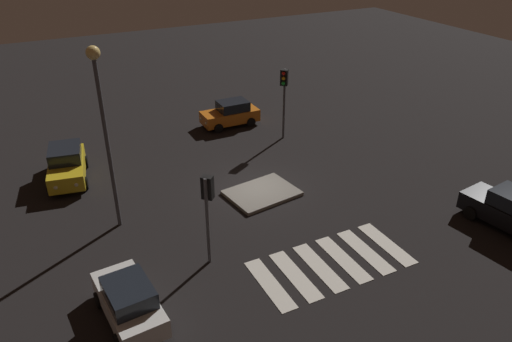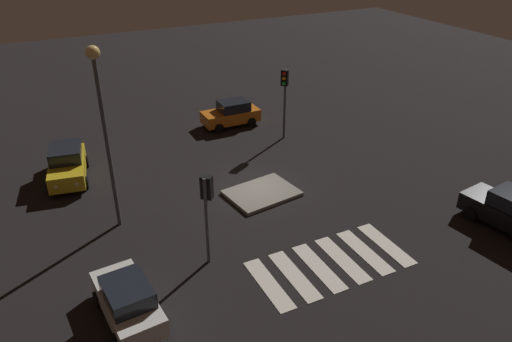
{
  "view_description": "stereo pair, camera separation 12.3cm",
  "coord_description": "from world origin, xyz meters",
  "px_view_note": "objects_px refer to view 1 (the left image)",
  "views": [
    {
      "loc": [
        -9.91,
        -19.69,
        12.81
      ],
      "look_at": [
        0.0,
        0.0,
        1.0
      ],
      "focal_mm": 34.24,
      "sensor_mm": 36.0,
      "label": 1
    },
    {
      "loc": [
        -9.8,
        -19.75,
        12.81
      ],
      "look_at": [
        0.0,
        0.0,
        1.0
      ],
      "focal_mm": 34.24,
      "sensor_mm": 36.0,
      "label": 2
    }
  ],
  "objects_px": {
    "traffic_light_south": "(208,198)",
    "car_black": "(510,210)",
    "traffic_light_north": "(284,87)",
    "traffic_island": "(262,193)",
    "street_lamp": "(102,111)",
    "car_yellow": "(67,164)",
    "car_orange": "(231,114)",
    "car_white": "(129,301)"
  },
  "relations": [
    {
      "from": "car_black",
      "to": "traffic_island",
      "type": "bearing_deg",
      "value": 41.25
    },
    {
      "from": "car_orange",
      "to": "street_lamp",
      "type": "relative_size",
      "value": 0.47
    },
    {
      "from": "car_white",
      "to": "car_orange",
      "type": "bearing_deg",
      "value": -40.42
    },
    {
      "from": "car_yellow",
      "to": "traffic_light_north",
      "type": "distance_m",
      "value": 13.14
    },
    {
      "from": "traffic_island",
      "to": "traffic_light_north",
      "type": "height_order",
      "value": "traffic_light_north"
    },
    {
      "from": "car_black",
      "to": "traffic_light_north",
      "type": "xyz_separation_m",
      "value": [
        -4.36,
        13.11,
        2.52
      ]
    },
    {
      "from": "traffic_island",
      "to": "traffic_light_south",
      "type": "bearing_deg",
      "value": -139.3
    },
    {
      "from": "car_orange",
      "to": "street_lamp",
      "type": "xyz_separation_m",
      "value": [
        -9.4,
        -8.49,
        4.75
      ]
    },
    {
      "from": "car_yellow",
      "to": "car_orange",
      "type": "height_order",
      "value": "car_yellow"
    },
    {
      "from": "car_yellow",
      "to": "traffic_island",
      "type": "bearing_deg",
      "value": 63.93
    },
    {
      "from": "traffic_light_north",
      "to": "car_white",
      "type": "bearing_deg",
      "value": -6.4
    },
    {
      "from": "traffic_island",
      "to": "car_orange",
      "type": "relative_size",
      "value": 0.97
    },
    {
      "from": "traffic_island",
      "to": "street_lamp",
      "type": "xyz_separation_m",
      "value": [
        -7.09,
        0.57,
        5.48
      ]
    },
    {
      "from": "car_white",
      "to": "traffic_light_south",
      "type": "bearing_deg",
      "value": -69.17
    },
    {
      "from": "traffic_light_south",
      "to": "street_lamp",
      "type": "xyz_separation_m",
      "value": [
        -2.79,
        4.26,
        2.59
      ]
    },
    {
      "from": "traffic_island",
      "to": "car_black",
      "type": "distance_m",
      "value": 11.55
    },
    {
      "from": "traffic_island",
      "to": "car_white",
      "type": "height_order",
      "value": "car_white"
    },
    {
      "from": "car_orange",
      "to": "street_lamp",
      "type": "height_order",
      "value": "street_lamp"
    },
    {
      "from": "traffic_island",
      "to": "car_black",
      "type": "bearing_deg",
      "value": -40.89
    },
    {
      "from": "traffic_light_south",
      "to": "car_black",
      "type": "bearing_deg",
      "value": -62.24
    },
    {
      "from": "street_lamp",
      "to": "traffic_light_north",
      "type": "bearing_deg",
      "value": 23.58
    },
    {
      "from": "traffic_island",
      "to": "traffic_light_south",
      "type": "xyz_separation_m",
      "value": [
        -4.29,
        -3.69,
        2.88
      ]
    },
    {
      "from": "car_orange",
      "to": "car_black",
      "type": "bearing_deg",
      "value": 111.23
    },
    {
      "from": "car_white",
      "to": "street_lamp",
      "type": "distance_m",
      "value": 7.79
    },
    {
      "from": "traffic_island",
      "to": "street_lamp",
      "type": "relative_size",
      "value": 0.45
    },
    {
      "from": "street_lamp",
      "to": "car_orange",
      "type": "bearing_deg",
      "value": 42.08
    },
    {
      "from": "traffic_light_south",
      "to": "traffic_light_north",
      "type": "distance_m",
      "value": 12.67
    },
    {
      "from": "car_white",
      "to": "street_lamp",
      "type": "height_order",
      "value": "street_lamp"
    },
    {
      "from": "traffic_light_north",
      "to": "street_lamp",
      "type": "relative_size",
      "value": 0.54
    },
    {
      "from": "traffic_light_north",
      "to": "car_orange",
      "type": "bearing_deg",
      "value": -107.91
    },
    {
      "from": "car_black",
      "to": "traffic_light_south",
      "type": "xyz_separation_m",
      "value": [
        -13.01,
        3.85,
        2.09
      ]
    },
    {
      "from": "street_lamp",
      "to": "traffic_island",
      "type": "bearing_deg",
      "value": -4.62
    },
    {
      "from": "traffic_island",
      "to": "car_orange",
      "type": "xyz_separation_m",
      "value": [
        2.31,
        9.06,
        0.73
      ]
    },
    {
      "from": "car_black",
      "to": "car_white",
      "type": "bearing_deg",
      "value": 75.25
    },
    {
      "from": "car_orange",
      "to": "car_white",
      "type": "bearing_deg",
      "value": 54.69
    },
    {
      "from": "car_white",
      "to": "traffic_island",
      "type": "bearing_deg",
      "value": -60.6
    },
    {
      "from": "traffic_light_south",
      "to": "traffic_light_north",
      "type": "relative_size",
      "value": 0.87
    },
    {
      "from": "car_yellow",
      "to": "car_black",
      "type": "height_order",
      "value": "car_yellow"
    },
    {
      "from": "car_white",
      "to": "street_lamp",
      "type": "bearing_deg",
      "value": -14.14
    },
    {
      "from": "car_orange",
      "to": "car_black",
      "type": "height_order",
      "value": "car_black"
    },
    {
      "from": "traffic_light_north",
      "to": "traffic_island",
      "type": "bearing_deg",
      "value": 3.85
    },
    {
      "from": "car_black",
      "to": "traffic_light_north",
      "type": "relative_size",
      "value": 0.95
    }
  ]
}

